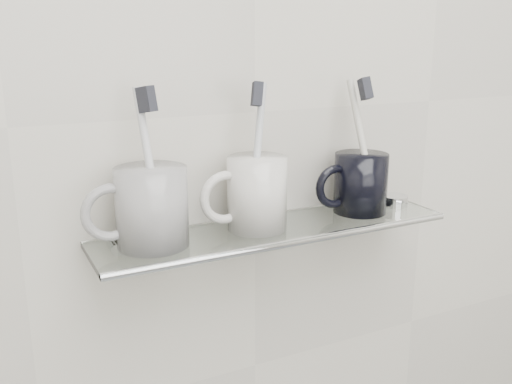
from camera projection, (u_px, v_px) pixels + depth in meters
wall_back at (255, 112)px, 0.80m from camera, size 2.50×0.00×2.50m
shelf_glass at (275, 229)px, 0.78m from camera, size 0.50×0.12×0.01m
shelf_rail at (296, 242)px, 0.73m from camera, size 0.50×0.01×0.01m
bracket_left at (115, 251)px, 0.73m from camera, size 0.02×0.03×0.02m
bracket_right at (376, 208)px, 0.92m from camera, size 0.02×0.03×0.02m
mug_left at (152, 207)px, 0.70m from camera, size 0.12×0.12×0.10m
mug_left_handle at (111, 213)px, 0.68m from camera, size 0.07×0.01×0.07m
toothbrush_left at (150, 166)px, 0.69m from camera, size 0.03×0.04×0.19m
bristles_left at (146, 99)px, 0.66m from camera, size 0.02×0.03×0.03m
mug_center at (257, 193)px, 0.76m from camera, size 0.09×0.09×0.10m
mug_center_handle at (225, 197)px, 0.74m from camera, size 0.07×0.01×0.07m
toothbrush_center at (257, 155)px, 0.75m from camera, size 0.04×0.04×0.19m
bristles_center at (257, 94)px, 0.73m from camera, size 0.02×0.03×0.03m
mug_right at (361, 183)px, 0.84m from camera, size 0.09×0.09×0.09m
mug_right_handle at (335, 187)px, 0.82m from camera, size 0.06×0.01×0.06m
toothbrush_right at (363, 145)px, 0.82m from camera, size 0.03×0.06×0.19m
bristles_right at (365, 89)px, 0.80m from camera, size 0.02×0.03×0.04m
chrome_cap at (395, 201)px, 0.88m from camera, size 0.04×0.04×0.02m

